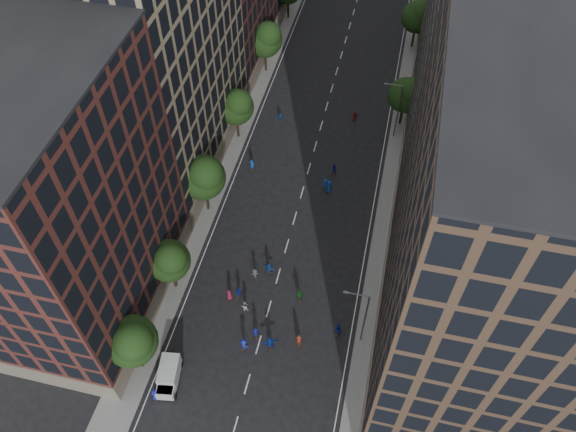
% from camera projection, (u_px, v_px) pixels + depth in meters
% --- Properties ---
extents(ground, '(240.00, 240.00, 0.00)m').
position_uv_depth(ground, '(315.00, 149.00, 79.40)').
color(ground, black).
rests_on(ground, ground).
extents(sidewalk_left, '(4.00, 105.00, 0.15)m').
position_uv_depth(sidewalk_left, '(247.00, 103.00, 85.66)').
color(sidewalk_left, slate).
rests_on(sidewalk_left, ground).
extents(sidewalk_right, '(4.00, 105.00, 0.15)m').
position_uv_depth(sidewalk_right, '(405.00, 126.00, 82.26)').
color(sidewalk_right, slate).
rests_on(sidewalk_right, ground).
extents(bldg_left_a, '(14.00, 22.00, 30.00)m').
position_uv_depth(bldg_left_a, '(62.00, 211.00, 52.60)').
color(bldg_left_a, '#4E231E').
rests_on(bldg_left_a, ground).
extents(bldg_left_b, '(14.00, 26.00, 34.00)m').
position_uv_depth(bldg_left_b, '(153.00, 47.00, 65.84)').
color(bldg_left_b, '#8B7A5B').
rests_on(bldg_left_b, ground).
extents(bldg_right_a, '(14.00, 30.00, 36.00)m').
position_uv_depth(bldg_right_a, '(485.00, 231.00, 47.35)').
color(bldg_right_a, '#483527').
rests_on(bldg_right_a, ground).
extents(bldg_right_b, '(14.00, 28.00, 33.00)m').
position_uv_depth(bldg_right_b, '(484.00, 50.00, 66.39)').
color(bldg_right_b, '#645D52').
rests_on(bldg_right_b, ground).
extents(tree_left_0, '(5.20, 5.20, 8.83)m').
position_uv_depth(tree_left_0, '(132.00, 341.00, 54.06)').
color(tree_left_0, black).
rests_on(tree_left_0, ground).
extents(tree_left_1, '(4.80, 4.80, 8.21)m').
position_uv_depth(tree_left_1, '(169.00, 260.00, 60.55)').
color(tree_left_1, black).
rests_on(tree_left_1, ground).
extents(tree_left_2, '(5.60, 5.60, 9.45)m').
position_uv_depth(tree_left_2, '(204.00, 176.00, 67.30)').
color(tree_left_2, black).
rests_on(tree_left_2, ground).
extents(tree_left_3, '(5.00, 5.00, 8.58)m').
position_uv_depth(tree_left_3, '(237.00, 106.00, 76.36)').
color(tree_left_3, black).
rests_on(tree_left_3, ground).
extents(tree_left_4, '(5.40, 5.40, 9.08)m').
position_uv_depth(tree_left_4, '(266.00, 38.00, 86.00)').
color(tree_left_4, black).
rests_on(tree_left_4, ground).
extents(tree_right_a, '(5.00, 5.00, 8.39)m').
position_uv_depth(tree_right_a, '(407.00, 94.00, 78.26)').
color(tree_right_a, black).
rests_on(tree_right_a, ground).
extents(tree_right_b, '(5.20, 5.20, 8.83)m').
position_uv_depth(tree_right_b, '(419.00, 15.00, 90.33)').
color(tree_right_b, black).
rests_on(tree_right_b, ground).
extents(streetlamp_near, '(2.64, 0.22, 9.06)m').
position_uv_depth(streetlamp_near, '(363.00, 316.00, 56.67)').
color(streetlamp_near, '#595B60').
rests_on(streetlamp_near, ground).
extents(streetlamp_far, '(2.64, 0.22, 9.06)m').
position_uv_depth(streetlamp_far, '(397.00, 108.00, 77.01)').
color(streetlamp_far, '#595B60').
rests_on(streetlamp_far, ground).
extents(cargo_van, '(2.60, 4.46, 2.25)m').
position_uv_depth(cargo_van, '(169.00, 376.00, 56.84)').
color(cargo_van, silver).
rests_on(cargo_van, ground).
extents(skater_0, '(0.92, 0.65, 1.78)m').
position_uv_depth(skater_0, '(155.00, 395.00, 55.88)').
color(skater_0, '#171BBE').
rests_on(skater_0, ground).
extents(skater_1, '(0.76, 0.65, 1.77)m').
position_uv_depth(skater_1, '(256.00, 333.00, 60.23)').
color(skater_1, '#111891').
rests_on(skater_1, ground).
extents(skater_2, '(0.92, 0.78, 1.68)m').
position_uv_depth(skater_2, '(338.00, 329.00, 60.53)').
color(skater_2, '#122098').
rests_on(skater_2, ground).
extents(skater_3, '(1.26, 1.00, 1.71)m').
position_uv_depth(skater_3, '(244.00, 345.00, 59.37)').
color(skater_3, '#1725BB').
rests_on(skater_3, ground).
extents(skater_4, '(1.00, 0.69, 1.58)m').
position_uv_depth(skater_4, '(239.00, 293.00, 63.46)').
color(skater_4, '#131FA0').
rests_on(skater_4, ground).
extents(skater_5, '(1.87, 1.18, 1.93)m').
position_uv_depth(skater_5, '(270.00, 343.00, 59.36)').
color(skater_5, '#1335A0').
rests_on(skater_5, ground).
extents(skater_6, '(0.90, 0.75, 1.56)m').
position_uv_depth(skater_6, '(229.00, 295.00, 63.31)').
color(skater_6, '#A51B3A').
rests_on(skater_6, ground).
extents(skater_7, '(0.70, 0.50, 1.81)m').
position_uv_depth(skater_7, '(299.00, 340.00, 59.67)').
color(skater_7, maroon).
rests_on(skater_7, ground).
extents(skater_8, '(0.90, 0.76, 1.62)m').
position_uv_depth(skater_8, '(245.00, 306.00, 62.35)').
color(skater_8, silver).
rests_on(skater_8, ground).
extents(skater_9, '(1.16, 0.90, 1.57)m').
position_uv_depth(skater_9, '(255.00, 274.00, 65.08)').
color(skater_9, '#46464C').
rests_on(skater_9, ground).
extents(skater_10, '(1.20, 0.81, 1.90)m').
position_uv_depth(skater_10, '(299.00, 295.00, 63.10)').
color(skater_10, '#1A591D').
rests_on(skater_10, ground).
extents(skater_11, '(1.57, 0.99, 1.62)m').
position_uv_depth(skater_11, '(269.00, 268.00, 65.56)').
color(skater_11, '#144FA8').
rests_on(skater_11, ground).
extents(skater_12, '(1.07, 0.86, 1.91)m').
position_uv_depth(skater_12, '(329.00, 187.00, 73.50)').
color(skater_12, '#123B96').
rests_on(skater_12, ground).
extents(skater_13, '(0.69, 0.46, 1.89)m').
position_uv_depth(skater_13, '(252.00, 165.00, 76.02)').
color(skater_13, '#1647B3').
rests_on(skater_13, ground).
extents(skater_14, '(1.00, 0.89, 1.73)m').
position_uv_depth(skater_14, '(334.00, 169.00, 75.66)').
color(skater_14, '#122197').
rests_on(skater_14, ground).
extents(skater_15, '(1.15, 0.90, 1.56)m').
position_uv_depth(skater_15, '(325.00, 184.00, 74.04)').
color(skater_15, '#123996').
rests_on(skater_15, ground).
extents(skater_16, '(1.02, 0.53, 1.66)m').
position_uv_depth(skater_16, '(281.00, 118.00, 82.33)').
color(skater_16, '#13439B').
rests_on(skater_16, ground).
extents(skater_17, '(1.53, 0.91, 1.58)m').
position_uv_depth(skater_17, '(355.00, 116.00, 82.63)').
color(skater_17, maroon).
rests_on(skater_17, ground).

